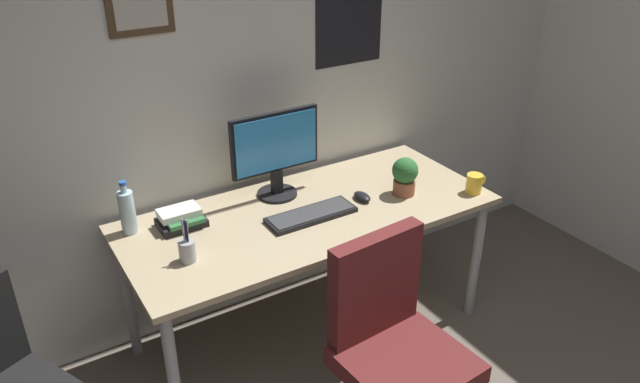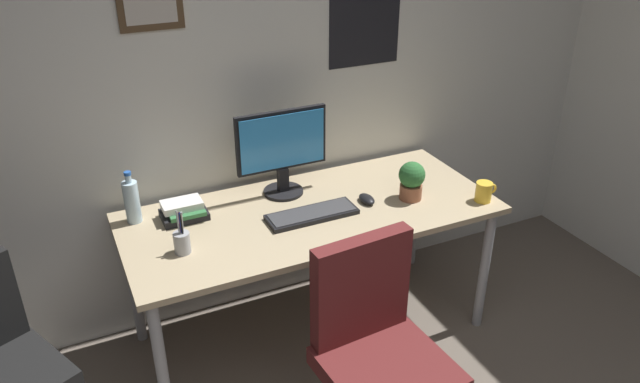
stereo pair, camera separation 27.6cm
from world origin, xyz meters
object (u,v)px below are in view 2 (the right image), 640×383
Objects in this scene: water_bottle at (132,201)px; potted_plant at (411,179)px; keyboard at (312,214)px; office_chair at (376,345)px; computer_mouse at (367,199)px; coffee_mug_near at (484,192)px; pen_cup at (182,241)px; book_stack_left at (184,211)px; monitor at (282,149)px.

water_bottle is 1.29× the size of potted_plant.
office_chair is at bearing -93.41° from keyboard.
keyboard is at bearing -177.43° from computer_mouse.
pen_cup is at bearing 173.21° from coffee_mug_near.
book_stack_left is (-1.06, 0.28, -0.07)m from potted_plant.
coffee_mug_near is at bearing -18.41° from book_stack_left.
monitor is (0.01, 0.98, 0.45)m from office_chair.
office_chair is 1.27m from water_bottle.
computer_mouse is (0.33, -0.27, -0.22)m from monitor.
pen_cup reaches higher than keyboard.
water_bottle is at bearing 177.70° from monitor.
water_bottle is 0.38m from pen_cup.
potted_plant is at bearing -15.54° from water_bottle.
computer_mouse is 1.10m from water_bottle.
monitor is 0.74m from water_bottle.
water_bottle is 1.26× the size of pen_cup.
book_stack_left is (-0.54, 0.24, 0.03)m from keyboard.
book_stack_left is (-0.50, 0.93, 0.25)m from office_chair.
monitor is at bearing 140.90° from computer_mouse.
coffee_mug_near reaches higher than keyboard.
pen_cup is 0.96× the size of book_stack_left.
computer_mouse is at bearing -15.72° from water_bottle.
water_bottle is 0.24m from book_stack_left.
book_stack_left is at bearing 161.59° from coffee_mug_near.
office_chair is 8.05× the size of coffee_mug_near.
potted_plant is at bearing 49.55° from office_chair.
coffee_mug_near reaches higher than book_stack_left.
office_chair is at bearing -90.63° from monitor.
water_bottle reaches higher than coffee_mug_near.
office_chair reaches higher than computer_mouse.
monitor reaches higher than keyboard.
office_chair is 4.87× the size of potted_plant.
potted_plant reaches higher than keyboard.
office_chair is at bearing -130.45° from potted_plant.
coffee_mug_near is (0.86, -0.50, -0.19)m from monitor.
monitor is 0.55m from book_stack_left.
computer_mouse is 0.56× the size of potted_plant.
computer_mouse is at bearing 156.46° from coffee_mug_near.
coffee_mug_near is (0.82, -0.22, 0.04)m from keyboard.
monitor is at bearing 4.64° from book_stack_left.
water_bottle reaches higher than pen_cup.
pen_cup is (-0.62, -0.04, 0.04)m from keyboard.
monitor reaches higher than office_chair.
pen_cup is (-1.14, -0.00, -0.05)m from potted_plant.
potted_plant is 1.14m from pen_cup.
monitor is 1.07× the size of keyboard.
book_stack_left is at bearing -175.36° from monitor.
book_stack_left is (0.08, 0.28, -0.02)m from pen_cup.
monitor is at bearing 96.19° from keyboard.
water_bottle is (-1.06, 0.30, 0.09)m from computer_mouse.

